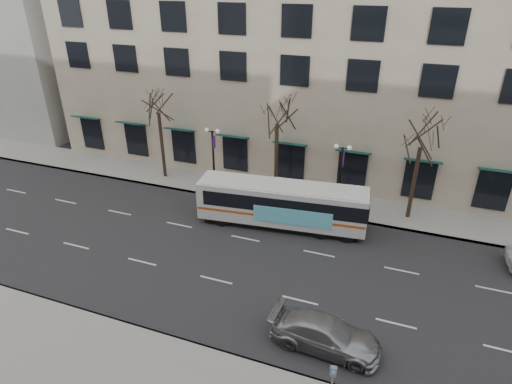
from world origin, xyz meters
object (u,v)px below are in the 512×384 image
at_px(pay_station, 333,373).
at_px(tree_far_left, 157,101).
at_px(lamp_post_left, 213,156).
at_px(silver_car, 326,334).
at_px(lamp_post_right, 340,175).
at_px(tree_far_right, 423,134).
at_px(tree_far_mid, 277,111).
at_px(city_bus, 283,204).

bearing_deg(pay_station, tree_far_left, 126.75).
height_order(lamp_post_left, silver_car, lamp_post_left).
bearing_deg(lamp_post_right, silver_car, -81.78).
relative_size(tree_far_right, lamp_post_right, 1.55).
relative_size(lamp_post_left, silver_car, 1.00).
height_order(tree_far_mid, pay_station, tree_far_mid).
relative_size(tree_far_mid, lamp_post_left, 1.64).
distance_m(city_bus, silver_car, 11.09).
distance_m(tree_far_right, lamp_post_right, 6.11).
bearing_deg(tree_far_right, lamp_post_left, -177.71).
relative_size(tree_far_left, lamp_post_left, 1.60).
bearing_deg(tree_far_mid, pay_station, -64.46).
xyz_separation_m(tree_far_left, lamp_post_left, (5.01, -0.60, -3.75)).
height_order(tree_far_right, city_bus, tree_far_right).
relative_size(lamp_post_left, lamp_post_right, 1.00).
bearing_deg(lamp_post_right, tree_far_mid, 173.17).
bearing_deg(tree_far_right, pay_station, -98.15).
height_order(tree_far_left, tree_far_mid, tree_far_mid).
xyz_separation_m(tree_far_mid, pay_station, (7.70, -16.10, -5.83)).
bearing_deg(tree_far_mid, silver_car, -63.36).
bearing_deg(lamp_post_left, pay_station, -50.70).
distance_m(tree_far_left, tree_far_right, 20.00).
bearing_deg(silver_car, lamp_post_right, 11.23).
height_order(lamp_post_right, silver_car, lamp_post_right).
distance_m(tree_far_mid, city_bus, 6.79).
xyz_separation_m(tree_far_left, tree_far_mid, (10.00, 0.00, 0.21)).
bearing_deg(city_bus, tree_far_right, 19.51).
xyz_separation_m(tree_far_right, lamp_post_left, (-14.99, -0.60, -3.48)).
relative_size(tree_far_right, silver_car, 1.55).
relative_size(city_bus, pay_station, 9.19).
relative_size(tree_far_mid, lamp_post_right, 1.64).
bearing_deg(pay_station, city_bus, 105.01).
xyz_separation_m(tree_far_mid, lamp_post_left, (-4.99, -0.60, -3.96)).
relative_size(lamp_post_left, city_bus, 0.44).
bearing_deg(silver_car, lamp_post_left, 45.10).
bearing_deg(tree_far_right, city_bus, -154.10).
height_order(tree_far_left, pay_station, tree_far_left).
bearing_deg(tree_far_right, lamp_post_right, -173.15).
height_order(lamp_post_left, lamp_post_right, same).
height_order(silver_car, pay_station, silver_car).
distance_m(tree_far_mid, lamp_post_right, 6.41).
height_order(city_bus, pay_station, city_bus).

